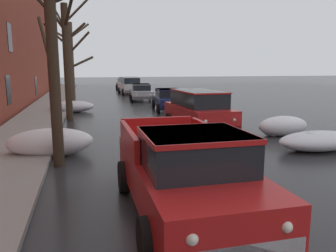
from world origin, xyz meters
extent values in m
cube|color=gray|center=(-5.72, 18.00, 0.07)|extent=(2.71, 80.00, 0.14)
cube|color=black|center=(-7.28, 20.22, 1.62)|extent=(0.08, 1.10, 1.60)
cube|color=black|center=(-7.28, 31.19, 1.25)|extent=(0.08, 1.10, 1.60)
cube|color=black|center=(-7.28, 21.67, 4.50)|extent=(0.08, 1.10, 1.60)
ellipsoid|color=white|center=(-4.40, 11.55, 0.45)|extent=(2.68, 1.27, 0.90)
ellipsoid|color=white|center=(-3.99, 11.51, 0.26)|extent=(0.63, 0.52, 0.52)
ellipsoid|color=white|center=(-4.18, 11.48, 0.38)|extent=(0.91, 0.76, 0.76)
ellipsoid|color=white|center=(4.48, 10.02, 0.33)|extent=(3.01, 1.49, 0.66)
ellipsoid|color=white|center=(4.11, 9.93, 0.34)|extent=(0.83, 0.69, 0.69)
ellipsoid|color=white|center=(3.91, 10.20, 0.29)|extent=(0.70, 0.59, 0.59)
ellipsoid|color=white|center=(-4.06, 22.31, 0.36)|extent=(2.77, 1.40, 0.73)
ellipsoid|color=white|center=(-3.67, 22.44, 0.32)|extent=(0.76, 0.64, 0.64)
ellipsoid|color=white|center=(4.70, 12.51, 0.42)|extent=(2.19, 0.99, 0.83)
ellipsoid|color=white|center=(4.73, 12.66, 0.36)|extent=(0.85, 0.71, 0.71)
ellipsoid|color=white|center=(4.21, 12.66, 0.31)|extent=(0.73, 0.61, 0.61)
cylinder|color=#382B1E|center=(-4.08, 10.35, 2.82)|extent=(0.31, 0.31, 5.64)
cylinder|color=#382B1E|center=(-4.33, 11.24, 3.47)|extent=(0.62, 1.88, 1.86)
cylinder|color=#382B1E|center=(-4.08, 18.96, 3.02)|extent=(0.35, 0.35, 6.05)
cylinder|color=#382B1E|center=(-4.66, 19.55, 5.60)|extent=(1.35, 1.37, 1.97)
cylinder|color=#382B1E|center=(-4.34, 19.67, 5.35)|extent=(0.64, 1.52, 1.14)
cylinder|color=#382B1E|center=(-3.38, 19.14, 5.83)|extent=(1.52, 0.49, 1.57)
cylinder|color=#382B1E|center=(-4.55, 18.57, 4.46)|extent=(1.06, 0.90, 1.00)
cylinder|color=#382B1E|center=(-3.81, 18.05, 5.58)|extent=(0.70, 1.96, 1.50)
cylinder|color=#4C3D2D|center=(-4.08, 25.76, 2.99)|extent=(0.40, 0.40, 5.98)
cylinder|color=#4C3D2D|center=(-3.41, 26.05, 5.42)|extent=(1.47, 0.73, 1.18)
cylinder|color=#4C3D2D|center=(-4.59, 26.46, 5.07)|extent=(1.19, 1.53, 0.79)
cylinder|color=#4C3D2D|center=(-3.54, 25.35, 5.41)|extent=(1.25, 1.01, 0.99)
cylinder|color=#4C3D2D|center=(-3.42, 25.28, 4.57)|extent=(1.50, 1.16, 1.45)
cylinder|color=#4C3D2D|center=(-3.30, 25.67, 3.21)|extent=(1.65, 0.36, 0.88)
cube|color=red|center=(-1.54, 6.35, 0.74)|extent=(1.93, 4.87, 0.76)
cube|color=black|center=(-1.54, 5.67, 1.44)|extent=(1.68, 1.57, 0.64)
cube|color=red|center=(-1.54, 5.67, 1.72)|extent=(1.72, 1.61, 0.08)
cube|color=red|center=(-0.63, 7.32, 1.34)|extent=(0.11, 2.33, 0.44)
cube|color=red|center=(-2.43, 7.33, 1.34)|extent=(0.11, 2.33, 0.44)
cube|color=red|center=(-1.52, 8.73, 1.34)|extent=(1.80, 0.11, 0.44)
sphere|color=white|center=(-0.93, 3.94, 0.86)|extent=(0.16, 0.16, 0.16)
sphere|color=white|center=(-2.17, 3.95, 0.86)|extent=(0.16, 0.16, 0.16)
cylinder|color=black|center=(-0.57, 4.89, 0.36)|extent=(0.22, 0.72, 0.72)
cylinder|color=black|center=(-2.52, 4.90, 0.36)|extent=(0.22, 0.72, 0.72)
cylinder|color=black|center=(-0.56, 7.81, 0.36)|extent=(0.22, 0.72, 0.72)
cylinder|color=black|center=(-2.50, 7.82, 0.36)|extent=(0.22, 0.72, 0.72)
cube|color=red|center=(1.61, 14.33, 0.74)|extent=(2.03, 4.52, 0.80)
cube|color=black|center=(1.61, 14.37, 1.48)|extent=(1.72, 3.18, 0.68)
cube|color=red|center=(1.61, 14.37, 1.79)|extent=(1.76, 3.24, 0.06)
cube|color=#520B0B|center=(1.70, 12.15, 0.46)|extent=(1.82, 0.19, 0.22)
cube|color=#520B0B|center=(1.52, 16.50, 0.46)|extent=(1.82, 0.19, 0.22)
cylinder|color=black|center=(2.61, 12.99, 0.34)|extent=(0.21, 0.69, 0.68)
cylinder|color=black|center=(0.72, 12.91, 0.34)|extent=(0.21, 0.69, 0.68)
cylinder|color=black|center=(2.50, 15.74, 0.34)|extent=(0.21, 0.69, 0.68)
cylinder|color=black|center=(0.61, 15.67, 0.34)|extent=(0.21, 0.69, 0.68)
sphere|color=silver|center=(2.30, 12.15, 0.82)|extent=(0.14, 0.14, 0.14)
sphere|color=silver|center=(1.10, 12.10, 0.82)|extent=(0.14, 0.14, 0.14)
cube|color=navy|center=(2.11, 21.57, 0.60)|extent=(2.08, 4.36, 0.60)
cube|color=black|center=(2.13, 21.78, 1.16)|extent=(1.66, 2.32, 0.52)
cube|color=navy|center=(2.13, 21.78, 1.39)|extent=(1.69, 2.37, 0.06)
cube|color=black|center=(1.92, 19.52, 0.42)|extent=(1.67, 0.27, 0.22)
cube|color=black|center=(2.31, 23.62, 0.42)|extent=(1.67, 0.27, 0.22)
cylinder|color=black|center=(2.86, 20.18, 0.30)|extent=(0.23, 0.61, 0.60)
cylinder|color=black|center=(1.13, 20.35, 0.30)|extent=(0.23, 0.61, 0.60)
cylinder|color=black|center=(3.10, 22.79, 0.30)|extent=(0.23, 0.61, 0.60)
cylinder|color=black|center=(1.37, 22.95, 0.30)|extent=(0.23, 0.61, 0.60)
sphere|color=silver|center=(2.47, 19.43, 0.68)|extent=(0.14, 0.14, 0.14)
sphere|color=silver|center=(1.37, 19.54, 0.68)|extent=(0.14, 0.14, 0.14)
cube|color=#B7B7BC|center=(1.52, 28.69, 0.60)|extent=(2.14, 4.49, 0.60)
cube|color=black|center=(1.54, 28.91, 1.16)|extent=(1.70, 2.39, 0.52)
cube|color=#B7B7BC|center=(1.54, 28.91, 1.39)|extent=(1.73, 2.44, 0.06)
cube|color=#525254|center=(1.31, 26.58, 0.42)|extent=(1.69, 0.29, 0.22)
cube|color=#525254|center=(1.73, 30.80, 0.42)|extent=(1.69, 0.29, 0.22)
cylinder|color=black|center=(2.26, 27.27, 0.30)|extent=(0.24, 0.61, 0.60)
cylinder|color=black|center=(0.51, 27.44, 0.30)|extent=(0.24, 0.61, 0.60)
cylinder|color=black|center=(2.53, 29.94, 0.30)|extent=(0.24, 0.61, 0.60)
cylinder|color=black|center=(0.78, 30.12, 0.30)|extent=(0.24, 0.61, 0.60)
sphere|color=silver|center=(1.86, 26.50, 0.68)|extent=(0.14, 0.14, 0.14)
sphere|color=silver|center=(0.75, 26.61, 0.68)|extent=(0.14, 0.14, 0.14)
cube|color=silver|center=(1.51, 35.73, 0.74)|extent=(2.10, 4.31, 0.80)
cube|color=black|center=(1.50, 35.77, 1.48)|extent=(1.78, 3.03, 0.68)
cube|color=silver|center=(1.50, 35.77, 1.79)|extent=(1.82, 3.09, 0.06)
cube|color=slate|center=(1.60, 33.67, 0.46)|extent=(1.88, 0.20, 0.22)
cube|color=slate|center=(1.41, 37.79, 0.46)|extent=(1.88, 0.20, 0.22)
cylinder|color=black|center=(2.54, 34.46, 0.34)|extent=(0.21, 0.69, 0.68)
cylinder|color=black|center=(0.59, 34.38, 0.34)|extent=(0.21, 0.69, 0.68)
cylinder|color=black|center=(2.42, 37.08, 0.34)|extent=(0.21, 0.69, 0.68)
cylinder|color=black|center=(0.47, 36.99, 0.34)|extent=(0.21, 0.69, 0.68)
sphere|color=silver|center=(2.22, 33.67, 0.82)|extent=(0.14, 0.14, 0.14)
sphere|color=silver|center=(0.98, 33.61, 0.82)|extent=(0.14, 0.14, 0.14)
cube|color=maroon|center=(1.82, 42.46, 0.60)|extent=(1.88, 4.22, 0.60)
cube|color=black|center=(1.82, 42.67, 1.16)|extent=(1.58, 2.21, 0.52)
cube|color=maroon|center=(1.82, 42.67, 1.39)|extent=(1.62, 2.25, 0.06)
cube|color=black|center=(1.87, 40.43, 0.42)|extent=(1.74, 0.16, 0.22)
cube|color=black|center=(1.77, 44.50, 0.42)|extent=(1.74, 0.16, 0.22)
cylinder|color=black|center=(2.76, 41.19, 0.30)|extent=(0.19, 0.60, 0.60)
cylinder|color=black|center=(0.95, 41.15, 0.30)|extent=(0.19, 0.60, 0.60)
cylinder|color=black|center=(2.70, 43.78, 0.30)|extent=(0.19, 0.60, 0.60)
cylinder|color=black|center=(0.88, 43.73, 0.30)|extent=(0.19, 0.60, 0.60)
sphere|color=silver|center=(2.45, 40.41, 0.68)|extent=(0.14, 0.14, 0.14)
sphere|color=silver|center=(1.30, 40.38, 0.68)|extent=(0.14, 0.14, 0.14)
camera|label=1|loc=(-3.31, 0.61, 2.81)|focal=35.24mm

